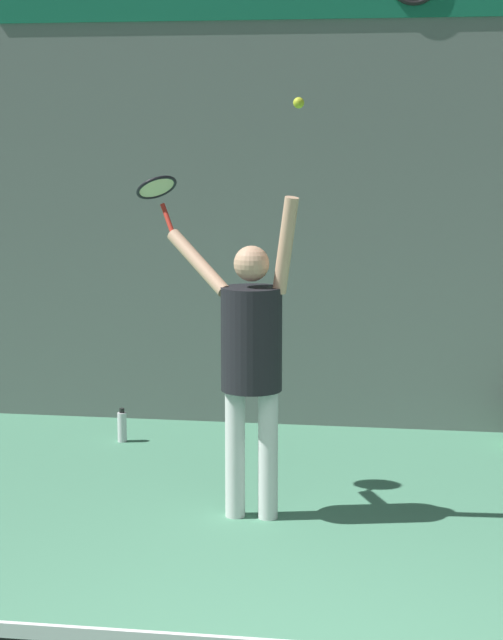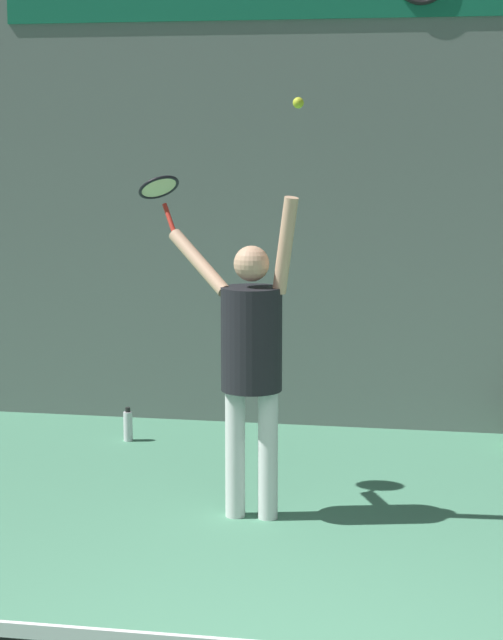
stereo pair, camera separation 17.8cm
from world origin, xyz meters
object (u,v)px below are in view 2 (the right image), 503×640
at_px(tennis_racket, 160,191).
at_px(water_bottle, 128,426).
at_px(tennis_ball, 298,103).
at_px(tennis_player, 251,349).

bearing_deg(tennis_racket, water_bottle, 116.62).
xyz_separation_m(tennis_ball, water_bottle, (-1.64, 1.75, -2.56)).
bearing_deg(tennis_player, water_bottle, 128.12).
distance_m(tennis_player, tennis_racket, 1.30).
relative_size(tennis_player, tennis_racket, 5.25).
height_order(tennis_ball, water_bottle, tennis_ball).
distance_m(tennis_player, tennis_ball, 1.59).
bearing_deg(tennis_player, tennis_ball, -10.92).
bearing_deg(tennis_ball, tennis_player, 169.08).
distance_m(tennis_ball, water_bottle, 3.51).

